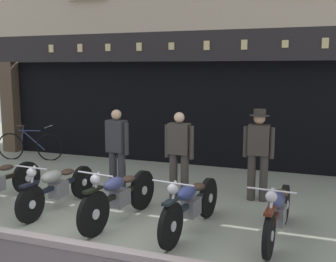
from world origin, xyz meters
TOP-DOWN VIEW (x-y plane):
  - shop_facade at (-0.00, 6.99)m, footprint 11.75×4.42m
  - motorcycle_center_left at (-1.23, 1.33)m, footprint 0.62×1.99m
  - motorcycle_center at (0.03, 1.18)m, footprint 0.62×1.99m
  - motorcycle_center_right at (1.20, 1.19)m, footprint 0.62×2.00m
  - motorcycle_right at (2.44, 1.33)m, footprint 0.62×1.94m
  - salesman_left at (-0.71, 2.55)m, footprint 0.55×0.29m
  - shopkeeper_center at (0.57, 2.52)m, footprint 0.56×0.25m
  - salesman_right at (1.93, 3.00)m, footprint 0.56×0.35m
  - advert_board_near at (-1.81, 5.40)m, footprint 0.77×0.03m
  - leaning_bicycle at (-4.24, 4.36)m, footprint 1.78×0.60m

SIDE VIEW (x-z plane):
  - leaning_bicycle at x=-4.24m, z-range -0.09..0.87m
  - motorcycle_center_left at x=-1.23m, z-range -0.04..0.86m
  - motorcycle_right at x=2.44m, z-range -0.03..0.87m
  - motorcycle_center_right at x=1.20m, z-range -0.04..0.89m
  - motorcycle_center at x=0.03m, z-range -0.03..0.91m
  - salesman_left at x=-0.71m, z-range 0.09..1.73m
  - shopkeeper_center at x=0.57m, z-range 0.09..1.73m
  - salesman_right at x=1.93m, z-range 0.10..1.80m
  - shop_facade at x=0.00m, z-range -1.56..5.10m
  - advert_board_near at x=-1.81m, z-range 1.28..2.33m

